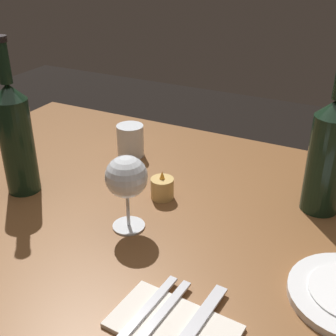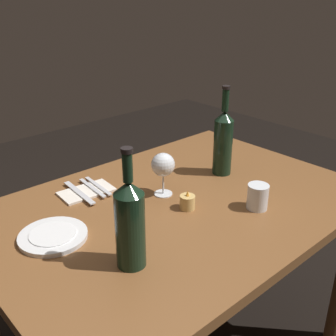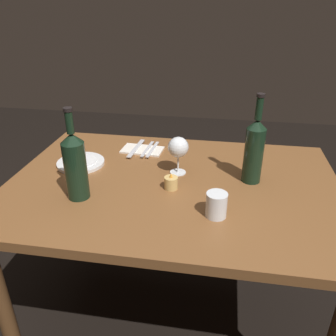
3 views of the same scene
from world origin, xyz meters
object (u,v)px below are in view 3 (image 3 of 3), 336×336
(wine_bottle, at_px, (254,149))
(water_tumbler, at_px, (216,206))
(dinner_plate, at_px, (81,163))
(wine_glass_left, at_px, (178,148))
(wine_bottle_second, at_px, (75,165))
(fork_inner, at_px, (147,149))
(votive_candle, at_px, (170,183))
(table_knife, at_px, (136,148))
(folded_napkin, at_px, (142,150))
(fork_outer, at_px, (153,149))

(wine_bottle, height_order, water_tumbler, wine_bottle)
(dinner_plate, bearing_deg, wine_glass_left, 178.71)
(wine_bottle_second, xyz_separation_m, fork_inner, (-0.16, -0.44, -0.12))
(wine_bottle, height_order, votive_candle, wine_bottle)
(wine_bottle, bearing_deg, wine_bottle_second, 19.97)
(wine_bottle, bearing_deg, fork_inner, -24.64)
(wine_bottle, height_order, table_knife, wine_bottle)
(wine_glass_left, relative_size, wine_bottle, 0.45)
(votive_candle, height_order, dinner_plate, votive_candle)
(wine_glass_left, relative_size, folded_napkin, 0.80)
(fork_outer, bearing_deg, dinner_plate, 33.59)
(dinner_plate, bearing_deg, fork_inner, -143.91)
(fork_outer, bearing_deg, table_knife, 0.00)
(dinner_plate, bearing_deg, fork_outer, -146.41)
(fork_outer, xyz_separation_m, table_knife, (0.08, 0.00, 0.00))
(wine_glass_left, relative_size, table_knife, 0.75)
(dinner_plate, height_order, table_knife, dinner_plate)
(table_knife, bearing_deg, dinner_plate, 42.89)
(table_knife, bearing_deg, wine_glass_left, 139.31)
(wine_glass_left, relative_size, wine_bottle_second, 0.47)
(wine_bottle, xyz_separation_m, table_knife, (0.52, -0.21, -0.12))
(wine_bottle_second, height_order, table_knife, wine_bottle_second)
(fork_inner, height_order, fork_outer, same)
(fork_inner, bearing_deg, wine_bottle, 155.36)
(folded_napkin, relative_size, fork_inner, 1.10)
(dinner_plate, relative_size, table_knife, 0.97)
(votive_candle, bearing_deg, wine_bottle_second, 19.67)
(votive_candle, bearing_deg, fork_outer, -67.51)
(votive_candle, xyz_separation_m, dinner_plate, (0.42, -0.14, -0.02))
(water_tumbler, distance_m, votive_candle, 0.24)
(wine_glass_left, relative_size, fork_outer, 0.87)
(wine_bottle, xyz_separation_m, fork_outer, (0.44, -0.21, -0.12))
(wine_glass_left, distance_m, wine_bottle_second, 0.41)
(folded_napkin, xyz_separation_m, fork_inner, (-0.02, 0.00, 0.01))
(wine_glass_left, xyz_separation_m, wine_bottle, (-0.29, 0.02, 0.02))
(fork_outer, distance_m, table_knife, 0.08)
(dinner_plate, relative_size, folded_napkin, 1.03)
(water_tumbler, xyz_separation_m, fork_outer, (0.32, -0.48, -0.03))
(folded_napkin, bearing_deg, votive_candle, 119.54)
(wine_bottle, distance_m, fork_inner, 0.53)
(folded_napkin, height_order, table_knife, table_knife)
(wine_glass_left, height_order, fork_outer, wine_glass_left)
(wine_bottle_second, xyz_separation_m, table_knife, (-0.10, -0.44, -0.12))
(wine_bottle, xyz_separation_m, fork_inner, (0.47, -0.21, -0.12))
(water_tumbler, xyz_separation_m, table_knife, (0.40, -0.48, -0.03))
(wine_bottle, distance_m, table_knife, 0.58)
(dinner_plate, relative_size, fork_inner, 1.13)
(wine_glass_left, height_order, table_knife, wine_glass_left)
(wine_glass_left, xyz_separation_m, dinner_plate, (0.43, -0.01, -0.10))
(water_tumbler, height_order, table_knife, water_tumbler)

